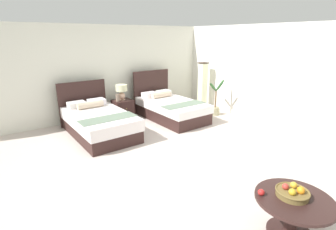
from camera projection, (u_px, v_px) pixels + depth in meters
ground_plane at (191, 156)px, 4.94m from camera, size 9.41×10.37×0.02m
wall_back at (114, 71)px, 7.20m from camera, size 9.41×0.12×2.50m
wall_side_right at (270, 75)px, 6.48m from camera, size 0.12×5.97×2.50m
bed_near_window at (98, 122)px, 5.92m from camera, size 1.24×2.13×1.12m
bed_near_corner at (170, 108)px, 7.07m from camera, size 1.22×2.09×1.24m
nightstand at (123, 110)px, 6.99m from camera, size 0.50×0.46×0.55m
table_lamp at (121, 90)px, 6.84m from camera, size 0.31×0.31×0.42m
vase at (118, 98)px, 6.76m from camera, size 0.11×0.11×0.19m
coffee_table at (293, 208)px, 2.90m from camera, size 0.86×0.86×0.47m
fruit_bowl at (293, 192)px, 2.88m from camera, size 0.37×0.37×0.15m
loose_apple at (261, 192)px, 2.90m from camera, size 0.08×0.08×0.08m
floor_lamp_corner at (202, 86)px, 7.98m from camera, size 0.25×0.25×1.43m
potted_palm at (215, 104)px, 7.38m from camera, size 0.58×0.55×1.06m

